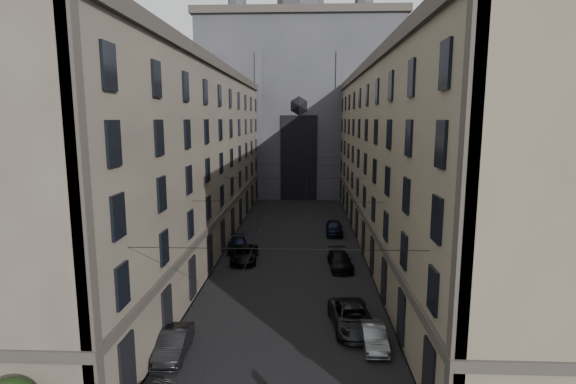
# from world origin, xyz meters

# --- Properties ---
(sidewalk_left) EXTENTS (7.00, 80.00, 0.15)m
(sidewalk_left) POSITION_xyz_m (-10.50, 36.00, 0.07)
(sidewalk_left) COLOR #383533
(sidewalk_left) RESTS_ON ground
(sidewalk_right) EXTENTS (7.00, 80.00, 0.15)m
(sidewalk_right) POSITION_xyz_m (10.50, 36.00, 0.07)
(sidewalk_right) COLOR #383533
(sidewalk_right) RESTS_ON ground
(building_left) EXTENTS (13.60, 60.60, 18.85)m
(building_left) POSITION_xyz_m (-13.44, 36.00, 9.34)
(building_left) COLOR #4D433B
(building_left) RESTS_ON ground
(building_right) EXTENTS (13.60, 60.60, 18.85)m
(building_right) POSITION_xyz_m (13.44, 36.00, 9.34)
(building_right) COLOR brown
(building_right) RESTS_ON ground
(gothic_tower) EXTENTS (35.00, 23.00, 58.00)m
(gothic_tower) POSITION_xyz_m (0.00, 74.96, 17.80)
(gothic_tower) COLOR #2D2D33
(gothic_tower) RESTS_ON ground
(tram_wires) EXTENTS (14.00, 60.00, 0.43)m
(tram_wires) POSITION_xyz_m (0.00, 35.63, 7.25)
(tram_wires) COLOR black
(tram_wires) RESTS_ON ground
(car_left_midnear) EXTENTS (1.72, 4.45, 1.45)m
(car_left_midnear) POSITION_xyz_m (-6.20, 13.67, 0.72)
(car_left_midnear) COLOR black
(car_left_midnear) RESTS_ON ground
(car_left_midfar) EXTENTS (2.55, 5.18, 1.42)m
(car_left_midfar) POSITION_xyz_m (-4.52, 31.06, 0.71)
(car_left_midfar) COLOR black
(car_left_midfar) RESTS_ON ground
(car_left_far) EXTENTS (2.41, 4.71, 1.31)m
(car_left_far) POSITION_xyz_m (-5.72, 34.39, 0.65)
(car_left_far) COLOR black
(car_left_far) RESTS_ON ground
(car_right_near) EXTENTS (1.37, 3.91, 1.29)m
(car_right_near) POSITION_xyz_m (5.42, 15.19, 0.64)
(car_right_near) COLOR slate
(car_right_near) RESTS_ON ground
(car_right_midnear) EXTENTS (3.11, 5.79, 1.54)m
(car_right_midnear) POSITION_xyz_m (4.36, 17.40, 0.77)
(car_right_midnear) COLOR black
(car_right_midnear) RESTS_ON ground
(car_right_midfar) EXTENTS (2.31, 5.03, 1.43)m
(car_right_midfar) POSITION_xyz_m (4.44, 29.47, 0.71)
(car_right_midfar) COLOR black
(car_right_midfar) RESTS_ON ground
(car_right_far) EXTENTS (2.05, 4.83, 1.63)m
(car_right_far) POSITION_xyz_m (4.63, 41.57, 0.81)
(car_right_far) COLOR black
(car_right_far) RESTS_ON ground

